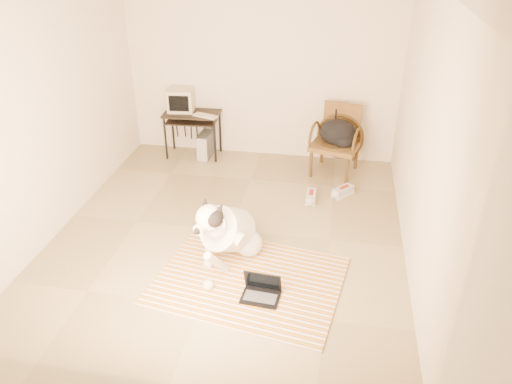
% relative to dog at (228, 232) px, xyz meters
% --- Properties ---
extents(floor, '(4.50, 4.50, 0.00)m').
position_rel_dog_xyz_m(floor, '(-0.10, 0.55, -0.35)').
color(floor, '#97865C').
rests_on(floor, ground).
extents(wall_back, '(4.50, 0.00, 4.50)m').
position_rel_dog_xyz_m(wall_back, '(-0.10, 2.80, 1.00)').
color(wall_back, beige).
rests_on(wall_back, floor).
extents(wall_front, '(4.50, 0.00, 4.50)m').
position_rel_dog_xyz_m(wall_front, '(-0.10, -1.70, 1.00)').
color(wall_front, beige).
rests_on(wall_front, floor).
extents(wall_left, '(0.00, 4.50, 4.50)m').
position_rel_dog_xyz_m(wall_left, '(-2.10, 0.55, 1.00)').
color(wall_left, beige).
rests_on(wall_left, floor).
extents(wall_right, '(0.00, 4.50, 4.50)m').
position_rel_dog_xyz_m(wall_right, '(1.90, 0.55, 1.00)').
color(wall_right, beige).
rests_on(wall_right, floor).
extents(rug, '(2.04, 1.68, 0.02)m').
position_rel_dog_xyz_m(rug, '(0.29, -0.34, -0.34)').
color(rug, orange).
rests_on(rug, floor).
extents(dog, '(0.67, 1.21, 0.89)m').
position_rel_dog_xyz_m(dog, '(0.00, 0.00, 0.00)').
color(dog, silver).
rests_on(dog, rug).
extents(laptop, '(0.39, 0.29, 0.26)m').
position_rel_dog_xyz_m(laptop, '(0.45, -0.56, -0.27)').
color(laptop, black).
rests_on(laptop, rug).
extents(computer_desk, '(0.85, 0.49, 0.69)m').
position_rel_dog_xyz_m(computer_desk, '(-1.11, 2.53, 0.24)').
color(computer_desk, black).
rests_on(computer_desk, floor).
extents(crt_monitor, '(0.41, 0.39, 0.34)m').
position_rel_dog_xyz_m(crt_monitor, '(-1.29, 2.62, 0.51)').
color(crt_monitor, '#C1B797').
rests_on(crt_monitor, computer_desk).
extents(desk_keyboard, '(0.39, 0.25, 0.02)m').
position_rel_dog_xyz_m(desk_keyboard, '(-0.87, 2.41, 0.35)').
color(desk_keyboard, '#C1B797').
rests_on(desk_keyboard, computer_desk).
extents(pc_tower, '(0.19, 0.42, 0.38)m').
position_rel_dog_xyz_m(pc_tower, '(-0.92, 2.52, -0.16)').
color(pc_tower, '#464648').
rests_on(pc_tower, floor).
extents(rattan_chair, '(0.76, 0.75, 0.96)m').
position_rel_dog_xyz_m(rattan_chair, '(1.06, 2.37, 0.13)').
color(rattan_chair, brown).
rests_on(rattan_chair, floor).
extents(backpack, '(0.50, 0.44, 0.37)m').
position_rel_dog_xyz_m(backpack, '(1.08, 2.28, 0.26)').
color(backpack, black).
rests_on(backpack, rattan_chair).
extents(sneaker_left, '(0.13, 0.32, 0.11)m').
position_rel_dog_xyz_m(sneaker_left, '(0.79, 1.43, -0.30)').
color(sneaker_left, silver).
rests_on(sneaker_left, floor).
extents(sneaker_right, '(0.31, 0.33, 0.11)m').
position_rel_dog_xyz_m(sneaker_right, '(1.20, 1.65, -0.30)').
color(sneaker_right, silver).
rests_on(sneaker_right, floor).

